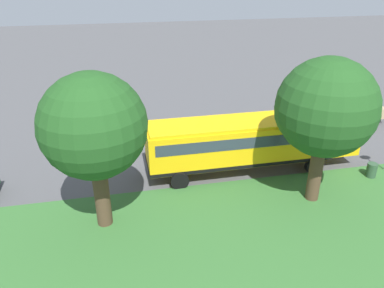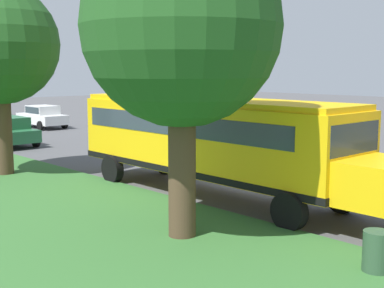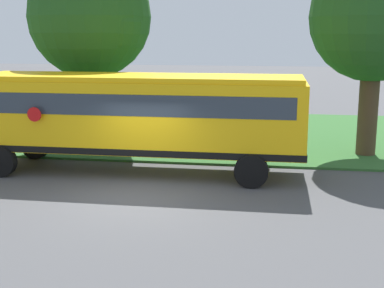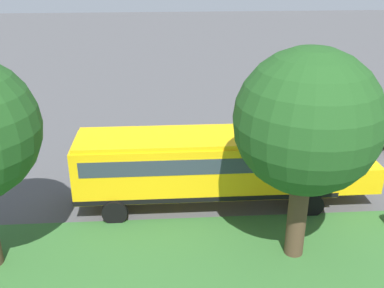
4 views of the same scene
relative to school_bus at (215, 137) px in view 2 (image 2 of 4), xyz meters
The scene contains 6 objects.
ground_plane 3.48m from the school_bus, 16.52° to the left, with size 120.00×120.00×0.00m, color #4C4C4F.
school_bus is the anchor object (origin of this frame).
car_green_nearest 15.64m from the school_bus, 90.08° to the left, with size 2.02×4.40×1.56m.
car_white_middle 23.25m from the school_bus, 76.11° to the left, with size 2.02×4.40×1.56m.
oak_tree_beside_bus 5.28m from the school_bus, 146.43° to the right, with size 4.69×4.69×7.41m.
trash_bin 7.44m from the school_bus, 108.86° to the right, with size 0.56×0.56×0.90m, color #2D4C33.
Camera 2 is at (-14.79, -12.74, 4.09)m, focal length 50.00 mm.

